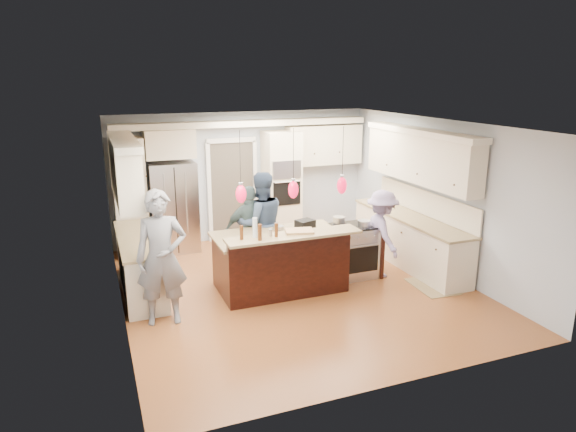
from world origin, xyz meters
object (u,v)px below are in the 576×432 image
Objects in this scene: island_range at (354,251)px; person_far_left at (261,224)px; kitchen_island at (280,261)px; refrigerator at (174,207)px; person_bar_end at (162,258)px.

person_far_left is at bearing 154.57° from island_range.
island_range is (1.41, 0.08, -0.03)m from kitchen_island.
kitchen_island is 1.15× the size of person_far_left.
island_range is at bearing 3.10° from kitchen_island.
refrigerator is 0.98× the size of person_far_left.
kitchen_island is 0.89m from person_far_left.
refrigerator is at bearing 116.89° from kitchen_island.
kitchen_island is 1.08× the size of person_bar_end.
person_far_left is (1.89, 1.30, -0.05)m from person_bar_end.
person_bar_end is 1.06× the size of person_far_left.
kitchen_island is 2.08m from person_bar_end.
refrigerator is at bearing 137.41° from island_range.
person_bar_end is at bearing -165.06° from kitchen_island.
person_bar_end is at bearing 35.59° from person_far_left.
refrigerator is 1.96× the size of island_range.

